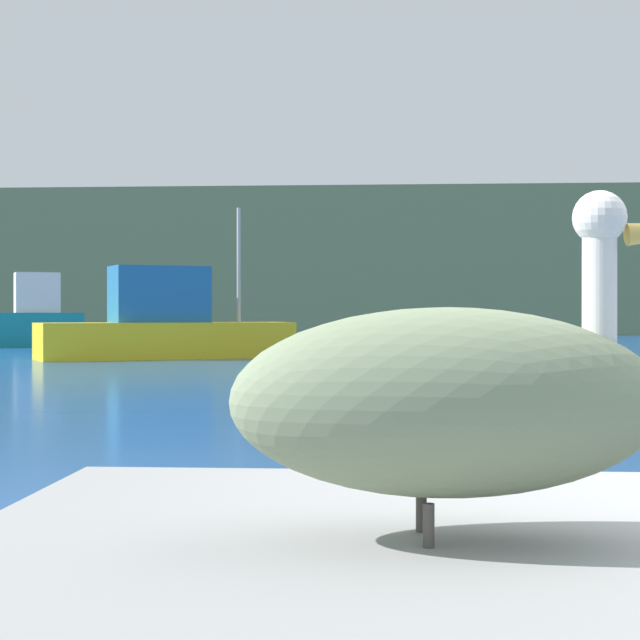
{
  "coord_description": "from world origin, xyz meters",
  "views": [
    {
      "loc": [
        -1.33,
        -3.69,
        1.37
      ],
      "look_at": [
        -2.82,
        18.72,
        1.24
      ],
      "focal_mm": 57.9,
      "sensor_mm": 36.0,
      "label": 1
    }
  ],
  "objects": [
    {
      "name": "hillside_backdrop",
      "position": [
        0.0,
        71.73,
        4.92
      ],
      "size": [
        140.0,
        16.1,
        9.84
      ],
      "primitive_type": "cube",
      "color": "#6B7A51",
      "rests_on": "ground"
    },
    {
      "name": "pelican",
      "position": [
        -1.17,
        -0.96,
        1.14
      ],
      "size": [
        1.42,
        0.62,
        0.92
      ],
      "rotation": [
        0.0,
        0.0,
        0.07
      ],
      "color": "gray",
      "rests_on": "pier_dock"
    },
    {
      "name": "fishing_boat_teal",
      "position": [
        -16.62,
        38.53,
        1.07
      ],
      "size": [
        5.46,
        3.76,
        4.17
      ],
      "rotation": [
        0.0,
        0.0,
        3.57
      ],
      "color": "teal",
      "rests_on": "ground"
    },
    {
      "name": "fishing_boat_yellow",
      "position": [
        -8.22,
        27.73,
        0.99
      ],
      "size": [
        7.87,
        5.48,
        4.76
      ],
      "rotation": [
        0.0,
        0.0,
        0.49
      ],
      "color": "yellow",
      "rests_on": "ground"
    }
  ]
}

